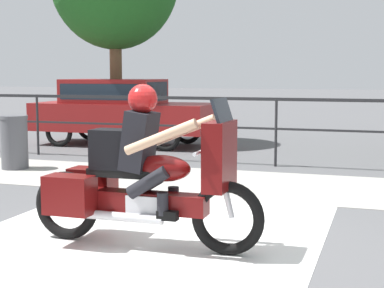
% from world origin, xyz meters
% --- Properties ---
extents(ground_plane, '(120.00, 120.00, 0.00)m').
position_xyz_m(ground_plane, '(0.00, 0.00, 0.00)').
color(ground_plane, '#565659').
extents(sidewalk_band, '(44.00, 2.40, 0.01)m').
position_xyz_m(sidewalk_band, '(0.00, 3.40, 0.01)').
color(sidewalk_band, '#A8A59E').
rests_on(sidewalk_band, ground).
extents(crosswalk_band, '(3.67, 6.00, 0.01)m').
position_xyz_m(crosswalk_band, '(-0.46, -0.20, 0.00)').
color(crosswalk_band, silver).
rests_on(crosswalk_band, ground).
extents(fence_railing, '(36.00, 0.05, 1.28)m').
position_xyz_m(fence_railing, '(0.00, 5.31, 1.01)').
color(fence_railing, '#232326').
rests_on(fence_railing, ground).
extents(motorcycle, '(2.45, 0.76, 1.63)m').
position_xyz_m(motorcycle, '(-0.36, -0.18, 0.71)').
color(motorcycle, black).
rests_on(motorcycle, ground).
extents(parked_car, '(4.35, 1.63, 1.59)m').
position_xyz_m(parked_car, '(-4.15, 7.40, 0.91)').
color(parked_car, maroon).
rests_on(parked_car, ground).
extents(trash_bin, '(0.50, 0.50, 0.97)m').
position_xyz_m(trash_bin, '(-4.43, 3.52, 0.49)').
color(trash_bin, '#515156').
rests_on(trash_bin, ground).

